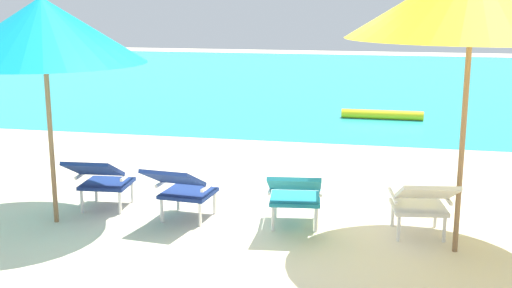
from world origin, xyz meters
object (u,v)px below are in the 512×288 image
Objects in this scene: lounge_chair_near_left at (181,186)px; lounge_chair_far_right at (422,201)px; lounge_chair_far_left at (101,177)px; swim_buoy at (382,115)px; lounge_chair_near_right at (295,192)px; beach_umbrella_left at (43,30)px.

lounge_chair_far_right is at bearing 0.52° from lounge_chair_near_left.
lounge_chair_far_left is 0.97× the size of lounge_chair_far_right.
swim_buoy is at bearing 73.86° from lounge_chair_near_left.
lounge_chair_far_left is 3.44m from lounge_chair_far_right.
lounge_chair_far_right reaches higher than swim_buoy.
swim_buoy is 1.75× the size of lounge_chair_far_left.
lounge_chair_near_right is 0.99× the size of lounge_chair_far_right.
lounge_chair_far_right is at bearing -2.17° from lounge_chair_far_left.
lounge_chair_near_right is at bearing 179.01° from lounge_chair_far_right.
lounge_chair_near_left is (0.99, -0.15, 0.00)m from lounge_chair_far_left.
swim_buoy is at bearing 64.75° from beach_umbrella_left.
lounge_chair_far_right is 0.37× the size of beach_umbrella_left.
swim_buoy is 7.11m from lounge_chair_far_left.
lounge_chair_near_left and lounge_chair_far_right have the same top height.
lounge_chair_far_left is 1.00m from lounge_chair_near_left.
beach_umbrella_left is at bearing -115.25° from swim_buoy.
lounge_chair_near_left is 2.45m from lounge_chair_far_right.
lounge_chair_far_left and lounge_chair_far_right have the same top height.
lounge_chair_near_left is at bearing -177.89° from lounge_chair_near_right.
lounge_chair_near_left is at bearing -8.79° from lounge_chair_far_left.
lounge_chair_near_right is 0.36× the size of beach_umbrella_left.
swim_buoy is 7.85m from beach_umbrella_left.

